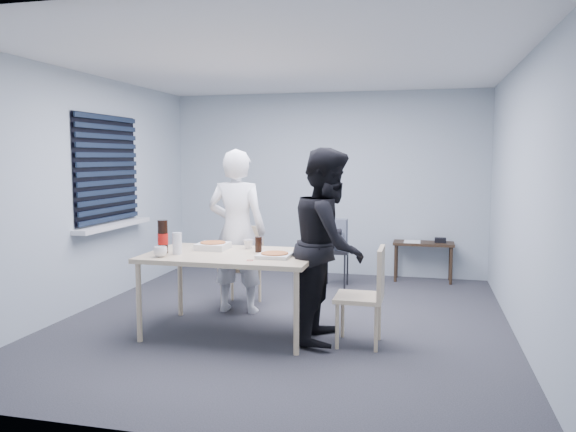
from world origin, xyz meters
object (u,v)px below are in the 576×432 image
(chair_far, at_px, (243,259))
(side_table, at_px, (423,248))
(person_white, at_px, (237,231))
(stool, at_px, (336,258))
(mug_b, at_px, (248,244))
(person_black, at_px, (329,245))
(backpack, at_px, (336,235))
(dining_table, at_px, (231,260))
(soda_bottle, at_px, (163,237))
(mug_a, at_px, (160,252))
(chair_right, at_px, (369,289))

(chair_far, height_order, side_table, chair_far)
(person_white, height_order, stool, person_white)
(chair_far, xyz_separation_m, stool, (0.91, 1.06, -0.13))
(chair_far, bearing_deg, mug_b, -68.38)
(person_black, xyz_separation_m, backpack, (-0.26, 2.09, -0.20))
(dining_table, bearing_deg, stool, 72.73)
(side_table, bearing_deg, backpack, -150.15)
(chair_far, relative_size, soda_bottle, 2.82)
(stool, distance_m, mug_b, 2.00)
(soda_bottle, bearing_deg, mug_a, -70.53)
(stool, xyz_separation_m, soda_bottle, (-1.31, -2.29, 0.55))
(chair_far, bearing_deg, person_white, -82.23)
(chair_right, bearing_deg, person_white, 152.68)
(side_table, height_order, backpack, backpack)
(chair_far, relative_size, mug_a, 7.24)
(dining_table, bearing_deg, mug_b, 76.09)
(dining_table, height_order, person_white, person_white)
(person_black, xyz_separation_m, stool, (-0.26, 2.10, -0.51))
(person_black, relative_size, backpack, 4.42)
(stool, xyz_separation_m, mug_a, (-1.24, -2.49, 0.44))
(chair_right, xyz_separation_m, stool, (-0.64, 2.20, -0.13))
(backpack, height_order, soda_bottle, soda_bottle)
(person_white, relative_size, side_table, 2.20)
(mug_a, bearing_deg, person_white, 70.56)
(chair_right, bearing_deg, soda_bottle, -177.38)
(backpack, distance_m, mug_b, 1.94)
(chair_far, xyz_separation_m, person_white, (0.05, -0.37, 0.37))
(stool, bearing_deg, person_white, -121.17)
(dining_table, relative_size, side_table, 1.98)
(chair_far, height_order, stool, chair_far)
(stool, bearing_deg, chair_right, -73.81)
(backpack, bearing_deg, dining_table, -96.28)
(person_white, height_order, person_black, same)
(chair_far, height_order, person_white, person_white)
(dining_table, bearing_deg, chair_far, 102.42)
(dining_table, relative_size, person_white, 0.90)
(side_table, xyz_separation_m, mug_a, (-2.34, -3.11, 0.37))
(dining_table, bearing_deg, soda_bottle, -168.22)
(dining_table, bearing_deg, mug_a, -149.62)
(person_black, relative_size, soda_bottle, 5.61)
(chair_right, distance_m, person_white, 1.73)
(dining_table, height_order, person_black, person_black)
(person_black, distance_m, mug_a, 1.55)
(chair_right, bearing_deg, dining_table, 178.07)
(dining_table, xyz_separation_m, soda_bottle, (-0.64, -0.13, 0.21))
(mug_a, xyz_separation_m, soda_bottle, (-0.07, 0.20, 0.10))
(mug_a, xyz_separation_m, mug_b, (0.64, 0.63, -0.00))
(dining_table, height_order, stool, dining_table)
(dining_table, distance_m, mug_a, 0.67)
(person_black, distance_m, backpack, 2.12)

